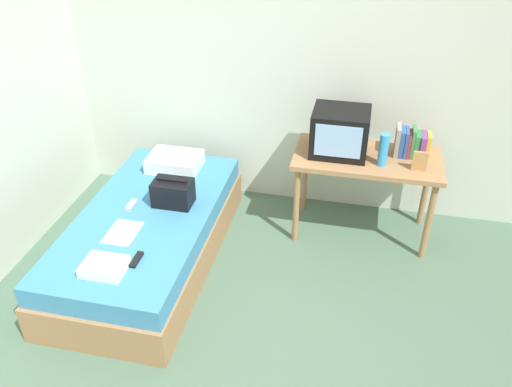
% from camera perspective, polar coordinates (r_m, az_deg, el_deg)
% --- Properties ---
extents(ground_plane, '(8.00, 8.00, 0.00)m').
position_cam_1_polar(ground_plane, '(3.60, -1.96, -17.08)').
color(ground_plane, '#4C6B56').
extents(wall_back, '(5.20, 0.10, 2.60)m').
position_cam_1_polar(wall_back, '(4.52, 4.14, 13.98)').
color(wall_back, silver).
rests_on(wall_back, ground).
extents(bed, '(1.00, 2.00, 0.45)m').
position_cam_1_polar(bed, '(4.24, -11.51, -4.59)').
color(bed, '#9E754C').
rests_on(bed, ground).
extents(desk, '(1.16, 0.60, 0.74)m').
position_cam_1_polar(desk, '(4.33, 11.85, 2.89)').
color(desk, '#9E754C').
rests_on(desk, ground).
extents(tv, '(0.44, 0.39, 0.36)m').
position_cam_1_polar(tv, '(4.22, 9.07, 6.60)').
color(tv, black).
rests_on(tv, desk).
extents(water_bottle, '(0.07, 0.07, 0.26)m').
position_cam_1_polar(water_bottle, '(4.12, 13.61, 4.58)').
color(water_bottle, '#3399DB').
rests_on(water_bottle, desk).
extents(book_row, '(0.27, 0.17, 0.24)m').
position_cam_1_polar(book_row, '(4.33, 16.44, 5.23)').
color(book_row, gray).
rests_on(book_row, desk).
extents(picture_frame, '(0.11, 0.02, 0.16)m').
position_cam_1_polar(picture_frame, '(4.15, 17.28, 3.35)').
color(picture_frame, '#B27F4C').
rests_on(picture_frame, desk).
extents(pillow, '(0.44, 0.34, 0.12)m').
position_cam_1_polar(pillow, '(4.62, -8.76, 3.43)').
color(pillow, silver).
rests_on(pillow, bed).
extents(handbag, '(0.30, 0.20, 0.22)m').
position_cam_1_polar(handbag, '(4.12, -8.96, 0.09)').
color(handbag, black).
rests_on(handbag, bed).
extents(magazine, '(0.21, 0.29, 0.01)m').
position_cam_1_polar(magazine, '(3.93, -14.20, -4.11)').
color(magazine, white).
rests_on(magazine, bed).
extents(remote_dark, '(0.04, 0.16, 0.02)m').
position_cam_1_polar(remote_dark, '(3.65, -12.80, -6.98)').
color(remote_dark, black).
rests_on(remote_dark, bed).
extents(remote_silver, '(0.04, 0.14, 0.02)m').
position_cam_1_polar(remote_silver, '(4.20, -13.33, -1.19)').
color(remote_silver, '#B7B7BC').
rests_on(remote_silver, bed).
extents(folded_towel, '(0.28, 0.22, 0.07)m').
position_cam_1_polar(folded_towel, '(3.61, -16.08, -7.62)').
color(folded_towel, white).
rests_on(folded_towel, bed).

